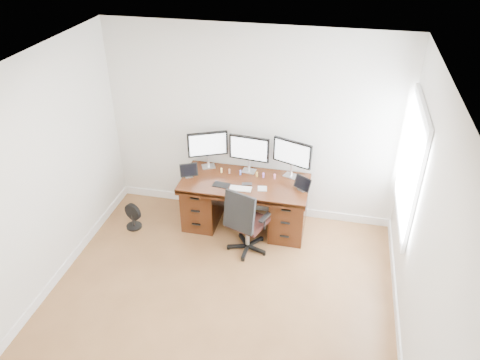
% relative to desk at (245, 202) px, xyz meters
% --- Properties ---
extents(ground, '(4.50, 4.50, 0.00)m').
position_rel_desk_xyz_m(ground, '(0.00, -1.83, -0.40)').
color(ground, brown).
rests_on(ground, ground).
extents(back_wall, '(4.00, 0.10, 2.70)m').
position_rel_desk_xyz_m(back_wall, '(0.00, 0.42, 0.95)').
color(back_wall, silver).
rests_on(back_wall, ground).
extents(right_wall, '(0.10, 4.50, 2.70)m').
position_rel_desk_xyz_m(right_wall, '(2.00, -1.72, 0.95)').
color(right_wall, silver).
rests_on(right_wall, ground).
extents(desk, '(1.70, 0.80, 0.75)m').
position_rel_desk_xyz_m(desk, '(0.00, 0.00, 0.00)').
color(desk, '#3D1B0C').
rests_on(desk, ground).
extents(office_chair, '(0.65, 0.65, 0.96)m').
position_rel_desk_xyz_m(office_chair, '(0.12, -0.54, -0.09)').
color(office_chair, black).
rests_on(office_chair, ground).
extents(floor_fan, '(0.26, 0.22, 0.37)m').
position_rel_desk_xyz_m(floor_fan, '(-1.52, -0.39, -0.22)').
color(floor_fan, black).
rests_on(floor_fan, ground).
extents(monitor_left, '(0.51, 0.26, 0.53)m').
position_rel_desk_xyz_m(monitor_left, '(-0.58, 0.24, 0.68)').
color(monitor_left, silver).
rests_on(monitor_left, desk).
extents(monitor_center, '(0.55, 0.16, 0.53)m').
position_rel_desk_xyz_m(monitor_center, '(-0.00, 0.24, 0.68)').
color(monitor_center, silver).
rests_on(monitor_center, desk).
extents(monitor_right, '(0.53, 0.22, 0.53)m').
position_rel_desk_xyz_m(monitor_right, '(0.58, 0.24, 0.68)').
color(monitor_right, silver).
rests_on(monitor_right, desk).
extents(tablet_left, '(0.24, 0.17, 0.19)m').
position_rel_desk_xyz_m(tablet_left, '(-0.76, -0.08, 0.43)').
color(tablet_left, silver).
rests_on(tablet_left, desk).
extents(tablet_right, '(0.24, 0.19, 0.19)m').
position_rel_desk_xyz_m(tablet_right, '(0.77, -0.08, 0.43)').
color(tablet_right, silver).
rests_on(tablet_right, desk).
extents(keyboard, '(0.29, 0.13, 0.01)m').
position_rel_desk_xyz_m(keyboard, '(-0.02, -0.23, 0.36)').
color(keyboard, silver).
rests_on(keyboard, desk).
extents(trackpad, '(0.14, 0.14, 0.01)m').
position_rel_desk_xyz_m(trackpad, '(0.26, -0.17, 0.35)').
color(trackpad, '#B7B9BE').
rests_on(trackpad, desk).
extents(drawing_tablet, '(0.23, 0.16, 0.01)m').
position_rel_desk_xyz_m(drawing_tablet, '(-0.28, -0.19, 0.35)').
color(drawing_tablet, black).
rests_on(drawing_tablet, desk).
extents(phone, '(0.15, 0.09, 0.01)m').
position_rel_desk_xyz_m(phone, '(0.04, -0.10, 0.35)').
color(phone, black).
rests_on(phone, desk).
extents(figurine_yellow, '(0.03, 0.03, 0.08)m').
position_rel_desk_xyz_m(figurine_yellow, '(-0.36, 0.12, 0.39)').
color(figurine_yellow, '#DAC06B').
rests_on(figurine_yellow, desk).
extents(figurine_brown, '(0.03, 0.03, 0.08)m').
position_rel_desk_xyz_m(figurine_brown, '(-0.25, 0.12, 0.39)').
color(figurine_brown, '#895B48').
rests_on(figurine_brown, desk).
extents(figurine_blue, '(0.03, 0.03, 0.08)m').
position_rel_desk_xyz_m(figurine_blue, '(-0.10, 0.12, 0.39)').
color(figurine_blue, '#5E6EE1').
rests_on(figurine_blue, desk).
extents(figurine_orange, '(0.03, 0.03, 0.08)m').
position_rel_desk_xyz_m(figurine_orange, '(0.13, 0.12, 0.39)').
color(figurine_orange, '#ECB64D').
rests_on(figurine_orange, desk).
extents(figurine_purple, '(0.03, 0.03, 0.08)m').
position_rel_desk_xyz_m(figurine_purple, '(0.22, 0.12, 0.39)').
color(figurine_purple, '#BB72E6').
rests_on(figurine_purple, desk).
extents(figurine_pink, '(0.03, 0.03, 0.08)m').
position_rel_desk_xyz_m(figurine_pink, '(0.38, 0.12, 0.39)').
color(figurine_pink, pink).
rests_on(figurine_pink, desk).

